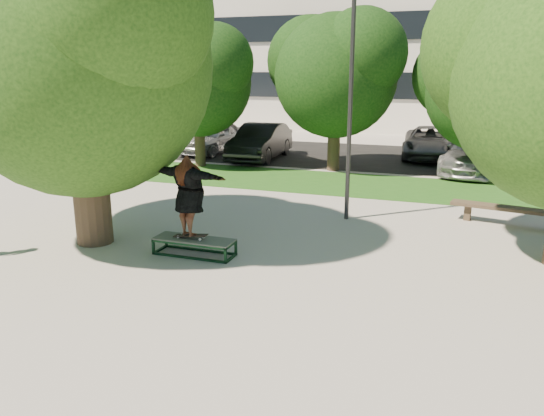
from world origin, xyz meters
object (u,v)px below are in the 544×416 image
at_px(grind_box, 194,247).
at_px(car_grey, 430,143).
at_px(car_silver_b, 477,153).
at_px(bench, 517,211).
at_px(lamppost, 350,102).
at_px(car_dark, 260,142).
at_px(tree_left, 78,48).
at_px(car_silver_a, 214,137).

bearing_deg(grind_box, car_grey, 75.31).
bearing_deg(car_silver_b, car_grey, 133.21).
height_order(grind_box, bench, bench).
relative_size(lamppost, car_grey, 1.19).
xyz_separation_m(car_grey, car_silver_b, (1.95, -3.00, 0.05)).
xyz_separation_m(car_dark, car_grey, (7.23, 3.00, -0.09)).
height_order(bench, car_dark, car_dark).
height_order(tree_left, car_silver_b, tree_left).
xyz_separation_m(grind_box, car_grey, (4.07, 15.51, 0.52)).
bearing_deg(bench, car_silver_a, 156.69).
bearing_deg(tree_left, grind_box, -2.18).
distance_m(grind_box, car_silver_a, 14.84).
bearing_deg(bench, grind_box, -134.38).
distance_m(tree_left, car_silver_a, 14.32).
xyz_separation_m(grind_box, car_dark, (-3.17, 12.51, 0.61)).
bearing_deg(car_silver_a, lamppost, -41.95).
relative_size(grind_box, car_silver_a, 0.40).
distance_m(bench, car_silver_b, 7.82).
xyz_separation_m(bench, car_silver_a, (-12.89, 8.81, 0.34)).
relative_size(car_silver_a, car_dark, 0.92).
xyz_separation_m(car_dark, car_silver_b, (9.19, 0.00, -0.04)).
bearing_deg(car_dark, bench, -39.74).
xyz_separation_m(bench, car_silver_b, (-0.87, 7.76, 0.34)).
height_order(bench, car_silver_b, car_silver_b).
relative_size(bench, car_dark, 0.68).
distance_m(tree_left, car_grey, 17.24).
distance_m(grind_box, car_grey, 16.04).
bearing_deg(grind_box, car_silver_a, 113.86).
bearing_deg(grind_box, bench, 34.56).
bearing_deg(bench, car_silver_b, 107.44).
bearing_deg(grind_box, car_dark, 104.21).
bearing_deg(car_dark, car_silver_a, 157.59).
xyz_separation_m(lamppost, car_silver_b, (3.45, 8.50, -2.39)).
bearing_deg(car_dark, grind_box, -77.86).
bearing_deg(car_silver_a, bench, -28.20).
height_order(tree_left, car_dark, tree_left).
height_order(grind_box, car_silver_b, car_silver_b).
xyz_separation_m(car_silver_a, car_silver_b, (12.02, -1.05, 0.00)).
distance_m(lamppost, grind_box, 5.61).
height_order(tree_left, grind_box, tree_left).
xyz_separation_m(bench, car_dark, (-10.06, 7.76, 0.38)).
height_order(lamppost, car_grey, lamppost).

